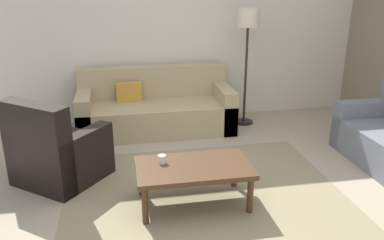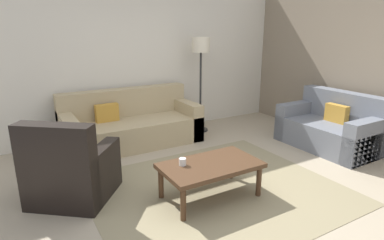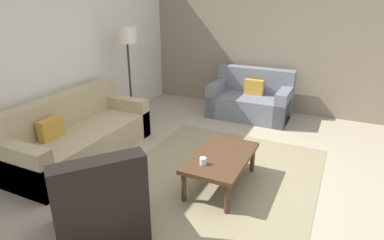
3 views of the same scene
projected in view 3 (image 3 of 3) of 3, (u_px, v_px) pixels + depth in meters
The scene contains 10 objects.
ground_plane at pixel (218, 178), 4.24m from camera, with size 8.00×8.00×0.00m, color tan.
rear_partition at pixel (53, 54), 4.77m from camera, with size 6.00×0.12×2.80m, color silver.
stone_feature_panel at pixel (277, 39), 6.25m from camera, with size 0.12×5.20×2.80m, color gray.
area_rug at pixel (218, 177), 4.24m from camera, with size 2.82×2.43×0.01m, color gray.
couch_main at pixel (75, 137), 4.72m from camera, with size 2.18×0.93×0.88m.
couch_loveseat at pixel (251, 100), 6.30m from camera, with size 0.89×1.47×0.88m.
armchair_leather at pixel (99, 210), 3.11m from camera, with size 1.12×1.12×0.95m.
coffee_table at pixel (221, 159), 3.95m from camera, with size 1.10×0.64×0.41m.
cup at pixel (203, 161), 3.72m from camera, with size 0.08×0.08×0.08m, color white.
lamp_standing at pixel (127, 45), 5.43m from camera, with size 0.32×0.32×1.71m.
Camera 3 is at (-3.46, -1.28, 2.24)m, focal length 30.74 mm.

